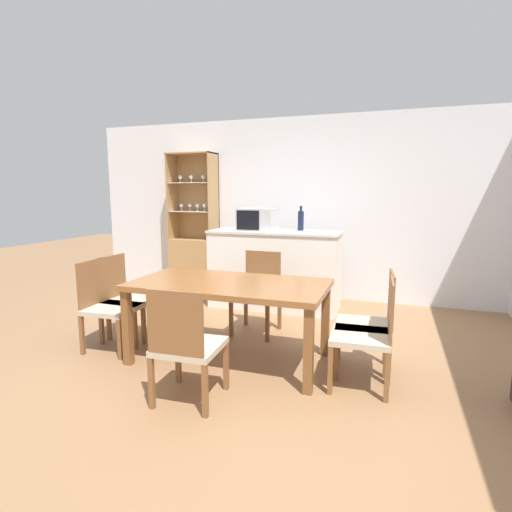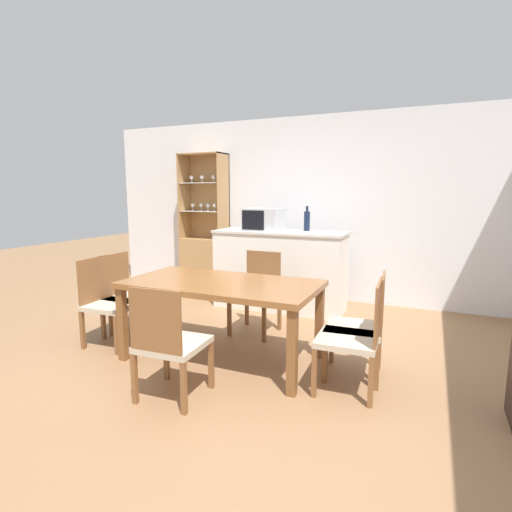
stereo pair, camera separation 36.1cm
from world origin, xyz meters
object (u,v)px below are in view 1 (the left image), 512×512
(dining_chair_side_left_near, at_px, (108,306))
(display_cabinet, at_px, (194,252))
(dining_chair_head_near, at_px, (187,345))
(dining_table, at_px, (229,291))
(microwave, at_px, (258,219))
(dining_chair_side_left_far, at_px, (126,299))
(dining_chair_head_far, at_px, (258,293))
(dining_chair_side_right_near, at_px, (367,334))
(wine_bottle, at_px, (301,220))
(dining_chair_side_right_far, at_px, (369,323))

(dining_chair_side_left_near, bearing_deg, display_cabinet, -175.65)
(dining_chair_head_near, bearing_deg, dining_table, 87.33)
(microwave, bearing_deg, dining_chair_head_near, -82.66)
(display_cabinet, distance_m, dining_chair_side_left_far, 2.16)
(dining_chair_head_near, height_order, dining_chair_side_left_near, same)
(dining_table, distance_m, microwave, 1.85)
(dining_chair_head_far, relative_size, microwave, 1.83)
(dining_chair_side_right_near, relative_size, wine_bottle, 2.72)
(wine_bottle, bearing_deg, microwave, -163.98)
(dining_chair_head_far, bearing_deg, display_cabinet, -41.73)
(display_cabinet, bearing_deg, microwave, -23.16)
(dining_chair_side_right_far, bearing_deg, dining_table, 92.08)
(dining_table, xyz_separation_m, dining_chair_side_left_far, (-1.20, 0.14, -0.22))
(microwave, bearing_deg, wine_bottle, 16.02)
(display_cabinet, xyz_separation_m, dining_chair_side_left_near, (0.32, -2.40, -0.17))
(display_cabinet, distance_m, microwave, 1.42)
(dining_chair_head_near, bearing_deg, dining_chair_head_far, 87.17)
(wine_bottle, bearing_deg, dining_chair_side_right_near, -64.14)
(dining_chair_side_right_near, distance_m, dining_chair_side_right_far, 0.27)
(dining_table, distance_m, wine_bottle, 1.98)
(dining_table, relative_size, dining_chair_side_left_far, 1.99)
(display_cabinet, bearing_deg, dining_chair_side_right_far, -37.90)
(microwave, bearing_deg, display_cabinet, 156.84)
(display_cabinet, xyz_separation_m, dining_chair_head_far, (1.53, -1.47, -0.17))
(dining_table, xyz_separation_m, dining_chair_side_left_near, (-1.20, -0.14, -0.22))
(dining_chair_head_near, height_order, dining_chair_side_right_near, same)
(display_cabinet, relative_size, dining_table, 1.21)
(dining_table, xyz_separation_m, wine_bottle, (0.22, 1.90, 0.51))
(display_cabinet, relative_size, microwave, 4.40)
(display_cabinet, relative_size, dining_chair_head_near, 2.41)
(dining_chair_head_near, height_order, microwave, microwave)
(dining_chair_side_right_far, bearing_deg, display_cabinet, 47.62)
(dining_chair_head_far, xyz_separation_m, wine_bottle, (0.21, 1.11, 0.72))
(dining_chair_side_right_far, xyz_separation_m, wine_bottle, (-0.99, 1.76, 0.72))
(dining_table, bearing_deg, dining_chair_side_right_near, -6.29)
(dining_chair_side_left_far, relative_size, microwave, 1.83)
(dining_chair_side_left_far, bearing_deg, display_cabinet, -169.71)
(dining_chair_side_left_far, distance_m, dining_chair_head_far, 1.37)
(dining_table, height_order, dining_chair_head_near, dining_chair_head_near)
(display_cabinet, bearing_deg, dining_chair_side_left_near, -82.31)
(dining_chair_side_left_far, bearing_deg, dining_chair_side_left_near, 1.64)
(dining_chair_head_near, distance_m, dining_chair_side_left_near, 1.37)
(dining_table, height_order, dining_chair_side_left_near, dining_chair_side_left_near)
(microwave, bearing_deg, dining_chair_side_left_far, -118.57)
(dining_chair_side_right_far, distance_m, dining_chair_side_left_near, 2.42)
(dining_chair_head_near, xyz_separation_m, dining_chair_side_left_near, (-1.20, 0.65, 0.00))
(dining_chair_side_right_near, bearing_deg, dining_chair_side_left_near, 87.89)
(dining_chair_side_left_far, distance_m, wine_bottle, 2.38)
(dining_chair_side_right_near, relative_size, microwave, 1.83)
(dining_chair_side_left_far, bearing_deg, dining_table, 85.18)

